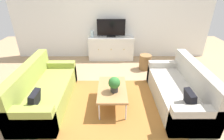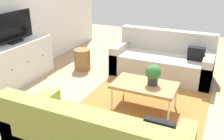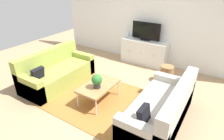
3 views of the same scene
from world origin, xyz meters
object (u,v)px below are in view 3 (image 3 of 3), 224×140
Objects in this scene: potted_plant at (97,81)px; wicker_basket at (167,74)px; couch_right_side at (163,111)px; glass_vase at (128,34)px; tv_console at (144,52)px; coffee_table at (99,86)px; couch_left_side at (56,72)px; flat_screen_tv at (146,31)px.

potted_plant is 2.06m from wicker_basket.
glass_vase reaches higher than couch_right_side.
wicker_basket is at bearing -37.41° from tv_console.
potted_plant is (0.04, -0.11, 0.20)m from coffee_table.
potted_plant reaches higher than coffee_table.
couch_right_side is at bearing -49.07° from glass_vase.
potted_plant is at bearing -88.73° from tv_console.
potted_plant is (-1.40, -0.18, 0.30)m from couch_right_side.
glass_vase reaches higher than couch_left_side.
coffee_table is 3.06× the size of potted_plant.
tv_console is (-1.45, 2.37, 0.09)m from couch_right_side.
glass_vase reaches higher than tv_console.
couch_right_side is 3.20m from glass_vase.
potted_plant is 0.21× the size of tv_console.
flat_screen_tv is (1.42, 2.39, 0.75)m from couch_left_side.
potted_plant reaches higher than wicker_basket.
tv_console is at bearing 59.08° from couch_left_side.
couch_left_side is 2.88m from couch_right_side.
couch_left_side reaches higher than wicker_basket.
potted_plant is at bearing -117.69° from wicker_basket.
potted_plant is at bearing -7.07° from couch_left_side.
tv_console is 1.27m from wicker_basket.
flat_screen_tv is at bearing 1.90° from glass_vase.
couch_left_side is at bearing -146.36° from wicker_basket.
flat_screen_tv is at bearing 90.00° from tv_console.
couch_right_side is 2.90m from flat_screen_tv.
coffee_table is at bearing 108.78° from potted_plant.
flat_screen_tv reaches higher than tv_console.
couch_left_side is 1.00× the size of couch_right_side.
flat_screen_tv is (-0.06, 2.58, 0.44)m from potted_plant.
couch_right_side reaches higher than tv_console.
couch_left_side is at bearing -120.71° from flat_screen_tv.
tv_console is 0.65m from flat_screen_tv.
tv_console is at bearing -90.00° from flat_screen_tv.
tv_console reaches higher than potted_plant.
glass_vase is at bearing 130.93° from couch_right_side.
tv_console reaches higher than coffee_table.
wicker_basket is (1.60, -0.76, -0.64)m from glass_vase.
flat_screen_tv is 2.01× the size of wicker_basket.
coffee_table is 2.45m from tv_console.
flat_screen_tv is at bearing 59.29° from couch_left_side.
couch_right_side reaches higher than wicker_basket.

